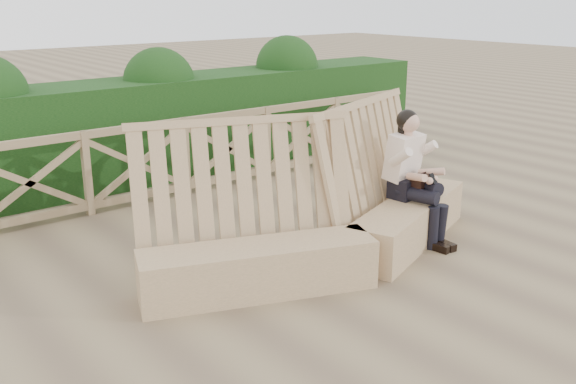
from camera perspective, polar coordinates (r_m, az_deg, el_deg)
ground at (r=6.21m, az=1.65°, el=-8.98°), size 60.00×60.00×0.00m
bench at (r=6.75m, az=4.26°, el=-3.05°), size 4.39×1.50×1.61m
woman at (r=7.43m, az=11.03°, el=1.79°), size 0.45×0.93×1.50m
guardrail at (r=8.82m, az=-13.16°, el=2.41°), size 10.10×0.09×1.10m
hedge at (r=9.85m, az=-16.31°, el=4.88°), size 12.00×1.20×1.50m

